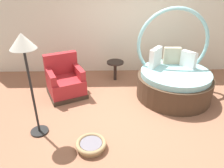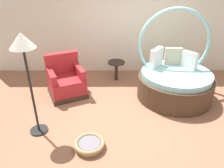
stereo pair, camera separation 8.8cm
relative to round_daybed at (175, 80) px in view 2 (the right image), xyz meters
The scene contains 7 objects.
ground_plane 1.29m from the round_daybed, 144.15° to the right, with size 8.00×8.00×0.02m, color #936047.
back_wall 2.05m from the round_daybed, 123.09° to the left, with size 8.00×0.12×2.79m, color silver.
round_daybed is the anchor object (origin of this frame).
red_armchair 2.50m from the round_daybed, behind, with size 1.06×1.06×0.94m.
pet_basket 2.51m from the round_daybed, 136.62° to the right, with size 0.51×0.51×0.13m.
side_table 1.56m from the round_daybed, 147.06° to the left, with size 0.44×0.44×0.52m.
floor_lamp 3.24m from the round_daybed, 155.41° to the right, with size 0.40×0.40×1.82m.
Camera 2 is at (-0.46, -3.72, 2.61)m, focal length 34.96 mm.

